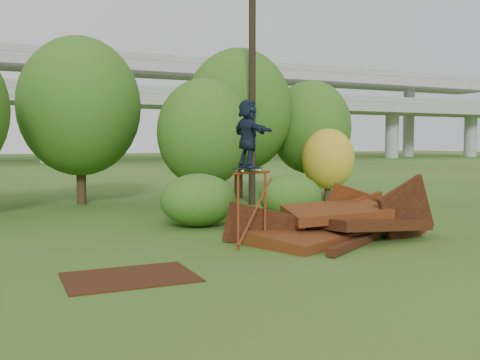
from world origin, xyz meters
name	(u,v)px	position (x,y,z in m)	size (l,w,h in m)	color
ground	(310,256)	(0.00, 0.00, 0.00)	(240.00, 240.00, 0.00)	#2D5116
scrap_pile	(337,225)	(1.70, 1.36, 0.40)	(5.87, 3.40, 2.07)	#451F0C
grind_rail	(252,200)	(-0.78, 1.36, 1.17)	(1.21, 0.54, 1.85)	maroon
skateboard	(248,169)	(-0.91, 1.30, 1.92)	(0.84, 0.51, 0.09)	black
skater	(248,134)	(-0.91, 1.30, 2.74)	(1.50, 0.48, 1.62)	#162136
flat_plate	(130,277)	(-4.13, -0.27, 0.01)	(2.40, 1.71, 0.03)	#371A0B
tree_1	(80,107)	(-3.12, 12.51, 4.00)	(4.91, 4.91, 6.83)	black
tree_2	(204,133)	(0.72, 8.41, 2.89)	(3.47, 3.47, 4.90)	black
tree_3	(239,111)	(3.89, 12.27, 3.99)	(4.92, 4.92, 6.82)	black
tree_4	(328,159)	(6.78, 9.27, 1.83)	(2.28, 2.28, 3.15)	black
tree_5	(311,127)	(7.72, 12.18, 3.27)	(3.95, 3.95, 5.55)	black
shrub_left	(198,200)	(-0.79, 5.02, 0.80)	(2.32, 2.14, 1.60)	#235115
shrub_right	(290,197)	(2.51, 5.16, 0.75)	(2.11, 1.94, 1.50)	#235115
utility_pole	(252,91)	(3.19, 9.42, 4.62)	(1.40, 0.28, 9.09)	black
freeway_overpass	(45,82)	(0.00, 62.92, 10.32)	(160.00, 15.00, 13.70)	gray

